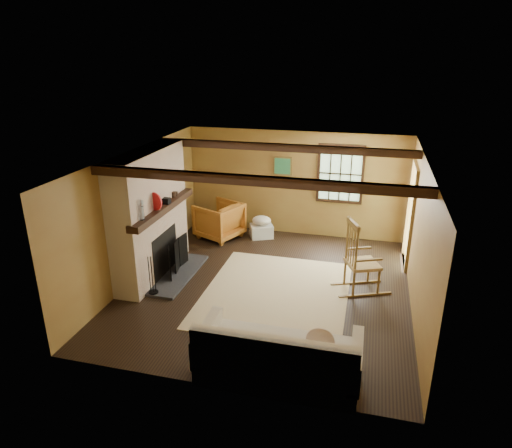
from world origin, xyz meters
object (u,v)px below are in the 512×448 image
(fireplace, at_px, (151,220))
(rocking_chair, at_px, (360,261))
(laundry_basket, at_px, (262,231))
(sofa, at_px, (278,360))
(armchair, at_px, (219,220))

(fireplace, height_order, rocking_chair, fireplace)
(fireplace, distance_m, laundry_basket, 2.92)
(rocking_chair, bearing_deg, laundry_basket, 25.46)
(laundry_basket, bearing_deg, sofa, -73.68)
(fireplace, relative_size, laundry_basket, 4.80)
(sofa, relative_size, laundry_basket, 4.22)
(fireplace, height_order, armchair, fireplace)
(rocking_chair, height_order, laundry_basket, rocking_chair)
(rocking_chair, height_order, sofa, rocking_chair)
(fireplace, xyz_separation_m, sofa, (2.93, -2.41, -0.80))
(fireplace, bearing_deg, rocking_chair, 4.43)
(sofa, distance_m, laundry_basket, 4.89)
(fireplace, bearing_deg, laundry_basket, 55.86)
(armchair, bearing_deg, laundry_basket, 128.36)
(fireplace, xyz_separation_m, rocking_chair, (3.83, 0.30, -0.54))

